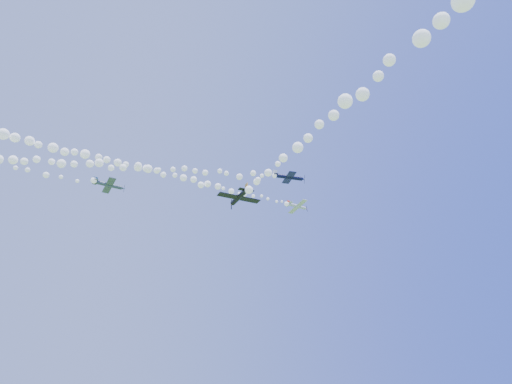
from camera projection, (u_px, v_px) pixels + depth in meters
name	position (u px, v px, depth m)	size (l,w,h in m)	color
plane_white	(297.00, 206.00, 116.05)	(6.82, 7.03, 2.20)	silver
smoke_trail_white	(161.00, 173.00, 96.67)	(73.13, 12.11, 2.89)	white
plane_navy	(289.00, 177.00, 87.16)	(6.97, 7.33, 2.56)	#0B0D33
smoke_trail_navy	(77.00, 163.00, 81.18)	(75.59, 23.44, 2.75)	white
plane_grey	(109.00, 185.00, 82.15)	(6.20, 6.51, 2.08)	#3C4757
plane_black	(239.00, 197.00, 74.21)	(7.65, 7.34, 2.43)	black
smoke_trail_black	(428.00, 31.00, 38.42)	(3.20, 81.76, 2.98)	white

